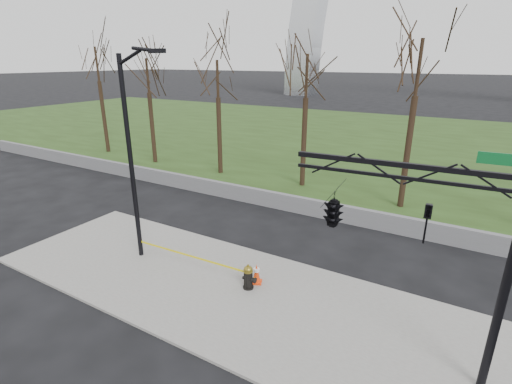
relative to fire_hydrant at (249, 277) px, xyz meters
The scene contains 10 objects.
ground 1.20m from the fire_hydrant, 155.73° to the right, with size 500.00×500.00×0.00m, color black.
sidewalk 1.17m from the fire_hydrant, 155.73° to the right, with size 18.00×6.00×0.10m, color gray.
grass_strip 29.58m from the fire_hydrant, 91.89° to the left, with size 120.00×40.00×0.06m, color #253A15.
guardrail 7.62m from the fire_hydrant, 97.35° to the left, with size 60.00×0.30×0.90m, color #59595B.
tree_row 12.33m from the fire_hydrant, 90.10° to the left, with size 47.91×4.00×9.64m.
fire_hydrant is the anchor object (origin of this frame).
traffic_cone 0.46m from the fire_hydrant, 82.22° to the left, with size 0.51×0.51×0.75m.
street_light 6.44m from the fire_hydrant, behind, with size 2.39×0.39×8.21m.
traffic_signal_mast 5.46m from the fire_hydrant, 13.60° to the right, with size 5.09×2.52×6.00m.
caution_tape 2.37m from the fire_hydrant, behind, with size 5.21×0.63×0.47m.
Camera 1 is at (7.01, -9.36, 7.77)m, focal length 26.41 mm.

